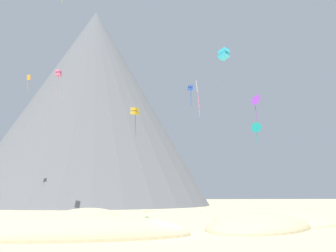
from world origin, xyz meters
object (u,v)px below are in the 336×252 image
object	(u,v)px
rock_massif	(94,111)
bush_scatter_east	(65,219)
kite_gold_mid	(135,111)
kite_orange_high	(28,79)
kite_white_mid	(197,92)
kite_cyan_mid	(224,54)
bush_near_right	(125,236)
kite_blue_mid	(190,88)
kite_violet_mid	(256,100)
kite_rainbow_high	(58,73)
bush_low_patch	(147,218)
kite_teal_mid	(256,128)

from	to	relation	value
rock_massif	bush_scatter_east	bearing A→B (deg)	-88.13
rock_massif	kite_gold_mid	bearing A→B (deg)	-77.39
kite_orange_high	kite_white_mid	distance (m)	44.52
bush_scatter_east	kite_cyan_mid	xyz separation A→B (m)	(23.34, 4.12, 25.50)
bush_scatter_east	kite_white_mid	distance (m)	25.86
kite_white_mid	kite_gold_mid	world-z (taller)	kite_white_mid
kite_gold_mid	bush_near_right	bearing A→B (deg)	-140.24
rock_massif	kite_cyan_mid	distance (m)	72.14
kite_white_mid	kite_gold_mid	bearing A→B (deg)	83.92
kite_white_mid	kite_blue_mid	distance (m)	13.14
kite_white_mid	kite_cyan_mid	xyz separation A→B (m)	(5.03, 2.95, 7.27)
kite_gold_mid	kite_violet_mid	size ratio (longest dim) A/B	1.15
kite_rainbow_high	kite_gold_mid	xyz separation A→B (m)	(15.76, -6.84, -9.14)
rock_massif	kite_orange_high	distance (m)	42.26
kite_rainbow_high	kite_blue_mid	xyz separation A→B (m)	(25.69, -11.38, -5.53)
bush_near_right	bush_scatter_east	bearing A→B (deg)	111.17
bush_scatter_east	kite_rainbow_high	size ratio (longest dim) A/B	0.34
kite_white_mid	kite_orange_high	bearing A→B (deg)	103.89
kite_blue_mid	kite_white_mid	bearing A→B (deg)	166.55
kite_gold_mid	kite_blue_mid	bearing A→B (deg)	-72.17
bush_low_patch	kite_violet_mid	world-z (taller)	kite_violet_mid
kite_rainbow_high	kite_teal_mid	size ratio (longest dim) A/B	0.96
rock_massif	kite_gold_mid	xyz separation A→B (m)	(11.91, -53.24, -11.30)
kite_gold_mid	kite_violet_mid	distance (m)	22.66
kite_violet_mid	kite_cyan_mid	bearing A→B (deg)	91.32
bush_low_patch	kite_violet_mid	size ratio (longest dim) A/B	0.28
bush_scatter_east	kite_gold_mid	distance (m)	27.75
bush_scatter_east	kite_blue_mid	bearing A→B (deg)	34.89
bush_near_right	bush_scatter_east	xyz separation A→B (m)	(-7.82, 20.19, 0.09)
kite_gold_mid	kite_violet_mid	bearing A→B (deg)	-72.45
bush_low_patch	kite_white_mid	distance (m)	19.69
kite_orange_high	kite_rainbow_high	xyz separation A→B (m)	(7.36, -5.70, -0.21)
kite_teal_mid	bush_near_right	bearing A→B (deg)	94.45
rock_massif	kite_white_mid	bearing A→B (deg)	-73.62
rock_massif	kite_cyan_mid	bearing A→B (deg)	-69.12
kite_orange_high	kite_violet_mid	size ratio (longest dim) A/B	0.82
rock_massif	kite_white_mid	xyz separation A→B (m)	(20.63, -70.22, -11.76)
bush_low_patch	bush_near_right	size ratio (longest dim) A/B	0.60
kite_white_mid	kite_blue_mid	bearing A→B (deg)	51.18
bush_scatter_east	rock_massif	world-z (taller)	rock_massif
kite_orange_high	kite_blue_mid	xyz separation A→B (m)	(33.06, -17.09, -5.74)
bush_near_right	kite_white_mid	bearing A→B (deg)	63.85
bush_scatter_east	kite_cyan_mid	distance (m)	34.81
kite_rainbow_high	kite_cyan_mid	xyz separation A→B (m)	(29.52, -20.87, -2.32)
rock_massif	kite_white_mid	distance (m)	74.13
kite_blue_mid	kite_violet_mid	distance (m)	12.17
rock_massif	kite_blue_mid	bearing A→B (deg)	-69.30
kite_orange_high	kite_white_mid	size ratio (longest dim) A/B	0.71
bush_scatter_east	kite_violet_mid	bearing A→B (deg)	15.97
kite_violet_mid	kite_teal_mid	world-z (taller)	kite_violet_mid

